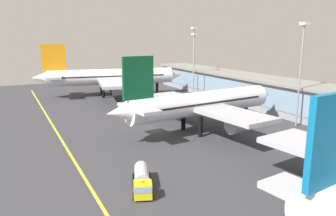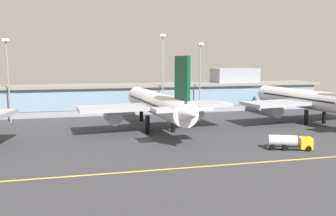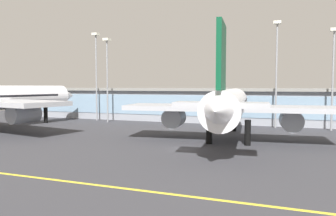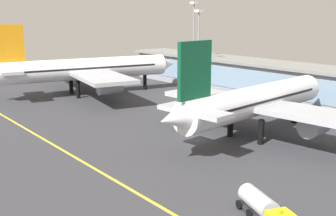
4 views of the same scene
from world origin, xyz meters
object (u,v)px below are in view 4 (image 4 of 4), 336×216
airliner_near_right (255,101)px  apron_light_mast_east (199,40)px  fuel_tanker_truck (266,209)px  apron_light_mast_west (194,34)px  airliner_near_left (85,69)px

airliner_near_right → apron_light_mast_east: size_ratio=2.04×
fuel_tanker_truck → apron_light_mast_west: size_ratio=0.35×
fuel_tanker_truck → apron_light_mast_west: bearing=164.1°
airliner_near_right → airliner_near_left: bearing=88.6°
apron_light_mast_east → airliner_near_right: bearing=-28.8°
fuel_tanker_truck → airliner_near_left: bearing=-173.5°
airliner_near_left → airliner_near_right: (57.79, 4.79, -0.48)m
airliner_near_right → fuel_tanker_truck: 33.98m
apron_light_mast_west → fuel_tanker_truck: bearing=-36.4°
airliner_near_left → airliner_near_right: bearing=-74.3°
airliner_near_right → apron_light_mast_west: 52.13m
airliner_near_left → apron_light_mast_west: 33.69m
fuel_tanker_truck → apron_light_mast_east: bearing=163.6°
airliner_near_left → apron_light_mast_east: size_ratio=2.40×
airliner_near_left → apron_light_mast_west: (13.03, 29.56, 9.57)m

